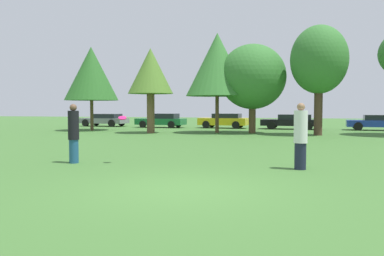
# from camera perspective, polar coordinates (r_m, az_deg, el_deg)

# --- Properties ---
(ground_plane) EXTENTS (120.00, 120.00, 0.00)m
(ground_plane) POSITION_cam_1_polar(r_m,az_deg,el_deg) (8.36, -1.46, -8.83)
(ground_plane) COLOR #3D6B2D
(person_thrower) EXTENTS (0.33, 0.33, 1.82)m
(person_thrower) POSITION_cam_1_polar(r_m,az_deg,el_deg) (12.65, -16.77, -0.73)
(person_thrower) COLOR navy
(person_thrower) RESTS_ON ground
(person_catcher) EXTENTS (0.37, 0.37, 1.84)m
(person_catcher) POSITION_cam_1_polar(r_m,az_deg,el_deg) (11.26, 15.44, -1.15)
(person_catcher) COLOR #191E33
(person_catcher) RESTS_ON ground
(frisbee) EXTENTS (0.26, 0.24, 0.14)m
(frisbee) POSITION_cam_1_polar(r_m,az_deg,el_deg) (12.16, -10.04, 1.45)
(frisbee) COLOR #F21E72
(tree_0) EXTENTS (4.01, 4.01, 6.30)m
(tree_0) POSITION_cam_1_polar(r_m,az_deg,el_deg) (30.86, -14.38, 7.63)
(tree_0) COLOR brown
(tree_0) RESTS_ON ground
(tree_1) EXTENTS (3.06, 3.06, 5.73)m
(tree_1) POSITION_cam_1_polar(r_m,az_deg,el_deg) (26.93, -6.03, 8.08)
(tree_1) COLOR brown
(tree_1) RESTS_ON ground
(tree_2) EXTENTS (4.27, 4.27, 6.78)m
(tree_2) POSITION_cam_1_polar(r_m,az_deg,el_deg) (27.09, 3.67, 9.15)
(tree_2) COLOR brown
(tree_2) RESTS_ON ground
(tree_3) EXTENTS (4.47, 4.47, 5.98)m
(tree_3) POSITION_cam_1_polar(r_m,az_deg,el_deg) (26.97, 8.76, 7.32)
(tree_3) COLOR brown
(tree_3) RESTS_ON ground
(tree_4) EXTENTS (3.49, 3.49, 6.79)m
(tree_4) POSITION_cam_1_polar(r_m,az_deg,el_deg) (25.80, 17.92, 9.31)
(tree_4) COLOR #473323
(tree_4) RESTS_ON ground
(parked_car_grey) EXTENTS (4.46, 2.17, 1.16)m
(parked_car_grey) POSITION_cam_1_polar(r_m,az_deg,el_deg) (37.47, -12.55, 1.21)
(parked_car_grey) COLOR slate
(parked_car_grey) RESTS_ON ground
(parked_car_green) EXTENTS (4.31, 2.02, 1.22)m
(parked_car_green) POSITION_cam_1_polar(r_m,az_deg,el_deg) (34.31, -4.42, 1.14)
(parked_car_green) COLOR #196633
(parked_car_green) RESTS_ON ground
(parked_car_yellow) EXTENTS (4.15, 2.12, 1.23)m
(parked_car_yellow) POSITION_cam_1_polar(r_m,az_deg,el_deg) (33.37, 4.67, 1.11)
(parked_car_yellow) COLOR gold
(parked_car_yellow) RESTS_ON ground
(parked_car_black) EXTENTS (4.66, 2.22, 1.18)m
(parked_car_black) POSITION_cam_1_polar(r_m,az_deg,el_deg) (32.55, 14.23, 0.96)
(parked_car_black) COLOR black
(parked_car_black) RESTS_ON ground
(parked_car_blue) EXTENTS (4.24, 2.03, 1.17)m
(parked_car_blue) POSITION_cam_1_polar(r_m,az_deg,el_deg) (33.04, 25.19, 0.77)
(parked_car_blue) COLOR #1E389E
(parked_car_blue) RESTS_ON ground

